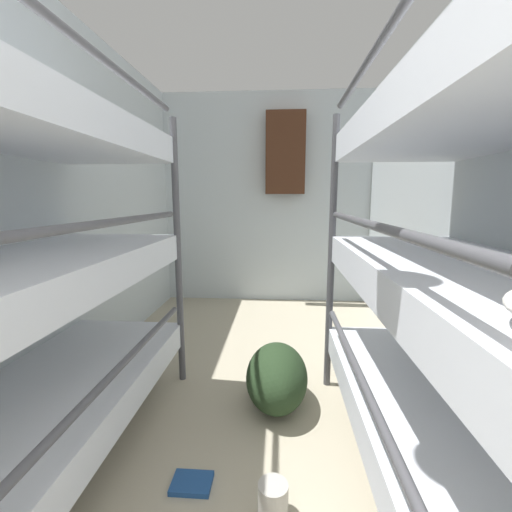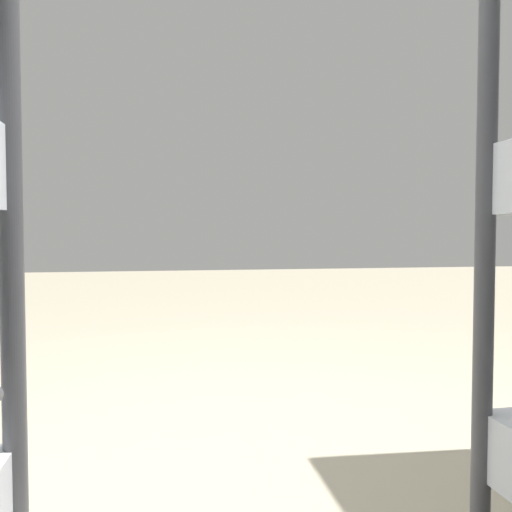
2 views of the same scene
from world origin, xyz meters
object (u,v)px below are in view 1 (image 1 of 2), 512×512
(floor_book, at_px, (192,483))
(hanging_coat, at_px, (285,153))
(tin_can, at_px, (273,500))
(bunk_stack_left_near, at_px, (12,278))
(bunk_stack_right_near, at_px, (475,286))
(duffel_bag, at_px, (277,377))

(floor_book, distance_m, hanging_coat, 3.22)
(tin_can, bearing_deg, hanging_coat, 88.76)
(tin_can, height_order, floor_book, tin_can)
(bunk_stack_left_near, xyz_separation_m, tin_can, (1.00, -0.03, -0.87))
(tin_can, relative_size, hanging_coat, 0.15)
(bunk_stack_left_near, height_order, floor_book, bunk_stack_left_near)
(bunk_stack_left_near, height_order, bunk_stack_right_near, same)
(tin_can, bearing_deg, bunk_stack_left_near, 178.17)
(duffel_bag, relative_size, hanging_coat, 0.62)
(bunk_stack_left_near, distance_m, hanging_coat, 3.08)
(hanging_coat, bearing_deg, tin_can, -91.24)
(duffel_bag, height_order, floor_book, duffel_bag)
(bunk_stack_right_near, relative_size, duffel_bag, 3.33)
(bunk_stack_right_near, bearing_deg, floor_book, 175.42)
(duffel_bag, bearing_deg, tin_can, -90.34)
(bunk_stack_left_near, bearing_deg, duffel_bag, 35.07)
(bunk_stack_left_near, height_order, hanging_coat, hanging_coat)
(bunk_stack_left_near, distance_m, bunk_stack_right_near, 1.69)
(duffel_bag, height_order, tin_can, duffel_bag)
(bunk_stack_left_near, xyz_separation_m, bunk_stack_right_near, (1.69, 0.00, 0.00))
(bunk_stack_right_near, xyz_separation_m, tin_can, (-0.69, -0.03, -0.87))
(duffel_bag, bearing_deg, bunk_stack_left_near, -144.93)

